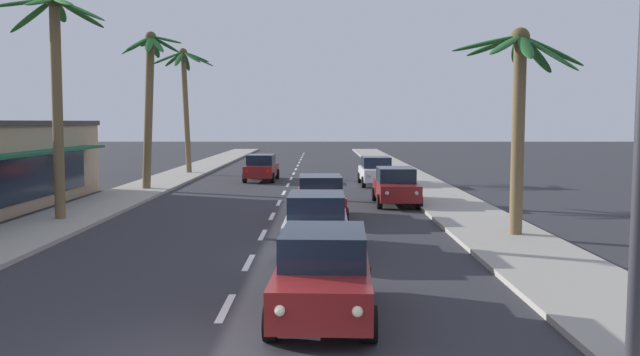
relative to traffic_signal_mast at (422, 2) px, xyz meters
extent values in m
cube|color=#9E998E|center=(4.42, 20.35, -5.40)|extent=(3.20, 110.00, 0.14)
cube|color=#9E998E|center=(-11.18, 20.35, -5.40)|extent=(3.20, 110.00, 0.14)
cube|color=silver|center=(-3.38, 3.33, -5.47)|extent=(0.16, 2.00, 0.01)
cube|color=silver|center=(-3.38, 7.52, -5.47)|extent=(0.16, 2.00, 0.01)
cube|color=silver|center=(-3.38, 11.72, -5.47)|extent=(0.16, 2.00, 0.01)
cube|color=silver|center=(-3.38, 15.91, -5.47)|extent=(0.16, 2.00, 0.01)
cube|color=silver|center=(-3.38, 20.11, -5.47)|extent=(0.16, 2.00, 0.01)
cube|color=silver|center=(-3.38, 24.31, -5.47)|extent=(0.16, 2.00, 0.01)
cube|color=silver|center=(-3.38, 28.50, -5.47)|extent=(0.16, 2.00, 0.01)
cube|color=silver|center=(-3.38, 32.70, -5.47)|extent=(0.16, 2.00, 0.01)
cube|color=silver|center=(-3.38, 36.89, -5.47)|extent=(0.16, 2.00, 0.01)
cube|color=silver|center=(-3.38, 41.09, -5.47)|extent=(0.16, 2.00, 0.01)
cube|color=silver|center=(-3.38, 45.28, -5.47)|extent=(0.16, 2.00, 0.01)
cube|color=silver|center=(-3.38, 49.48, -5.47)|extent=(0.16, 2.00, 0.01)
cube|color=silver|center=(-3.38, 53.68, -5.47)|extent=(0.16, 2.00, 0.01)
cube|color=silver|center=(-3.38, 57.87, -5.47)|extent=(0.16, 2.00, 0.01)
cube|color=silver|center=(-3.38, 62.07, -5.47)|extent=(0.16, 2.00, 0.01)
cube|color=silver|center=(-3.38, 66.26, -5.47)|extent=(0.16, 2.00, 0.01)
cube|color=maroon|center=(-1.41, 2.75, -4.79)|extent=(1.93, 4.37, 0.72)
cube|color=black|center=(-1.40, 2.90, -4.11)|extent=(1.69, 2.26, 0.64)
cylinder|color=black|center=(-0.60, 1.30, -5.15)|extent=(0.25, 0.65, 0.64)
cylinder|color=black|center=(-2.33, 1.37, -5.15)|extent=(0.25, 0.65, 0.64)
cylinder|color=black|center=(-0.49, 4.14, -5.15)|extent=(0.25, 0.65, 0.64)
cylinder|color=black|center=(-2.21, 4.21, -5.15)|extent=(0.25, 0.65, 0.64)
sphere|color=#F9EFC6|center=(-0.88, 0.56, -4.71)|extent=(0.18, 0.18, 0.18)
sphere|color=#F9EFC6|center=(-2.12, 0.61, -4.71)|extent=(0.18, 0.18, 0.18)
cube|color=red|center=(-0.66, 4.89, -4.69)|extent=(0.24, 0.07, 0.20)
cube|color=red|center=(-1.98, 4.94, -4.69)|extent=(0.24, 0.07, 0.20)
cube|color=silver|center=(-1.58, 8.97, -4.79)|extent=(1.81, 4.32, 0.72)
cube|color=black|center=(-1.58, 9.12, -4.11)|extent=(1.62, 2.22, 0.64)
cylinder|color=black|center=(-0.73, 7.54, -5.15)|extent=(0.23, 0.64, 0.64)
cylinder|color=black|center=(-2.46, 7.56, -5.15)|extent=(0.23, 0.64, 0.64)
cylinder|color=black|center=(-0.70, 10.38, -5.15)|extent=(0.23, 0.64, 0.64)
cylinder|color=black|center=(-2.42, 10.40, -5.15)|extent=(0.23, 0.64, 0.64)
sphere|color=#F9EFC6|center=(-0.98, 6.79, -4.71)|extent=(0.18, 0.18, 0.18)
sphere|color=#F9EFC6|center=(-2.22, 6.81, -4.71)|extent=(0.18, 0.18, 0.18)
cube|color=red|center=(-0.89, 11.12, -4.69)|extent=(0.24, 0.06, 0.20)
cube|color=red|center=(-2.21, 11.14, -4.69)|extent=(0.24, 0.06, 0.20)
cube|color=maroon|center=(-1.46, 15.19, -4.79)|extent=(1.88, 4.35, 0.72)
cube|color=black|center=(-1.46, 15.34, -4.11)|extent=(1.66, 2.25, 0.64)
cylinder|color=black|center=(-0.55, 13.80, -5.15)|extent=(0.24, 0.65, 0.64)
cylinder|color=black|center=(-2.28, 13.75, -5.15)|extent=(0.24, 0.65, 0.64)
cylinder|color=black|center=(-0.63, 16.63, -5.15)|extent=(0.24, 0.65, 0.64)
cylinder|color=black|center=(-2.36, 16.58, -5.15)|extent=(0.24, 0.65, 0.64)
sphere|color=#F9EFC6|center=(-0.77, 13.04, -4.71)|extent=(0.18, 0.18, 0.18)
sphere|color=#F9EFC6|center=(-2.01, 13.00, -4.71)|extent=(0.18, 0.18, 0.18)
cube|color=red|center=(-0.86, 17.37, -4.69)|extent=(0.24, 0.07, 0.20)
cube|color=red|center=(-2.18, 17.33, -4.69)|extent=(0.24, 0.07, 0.20)
cube|color=maroon|center=(-5.19, 31.19, -4.79)|extent=(1.91, 4.36, 0.72)
cube|color=black|center=(-5.19, 31.04, -4.11)|extent=(1.67, 2.25, 0.64)
cylinder|color=black|center=(-6.00, 32.63, -5.15)|extent=(0.24, 0.65, 0.64)
cylinder|color=black|center=(-4.28, 32.58, -5.15)|extent=(0.24, 0.65, 0.64)
cylinder|color=black|center=(-6.10, 29.80, -5.15)|extent=(0.24, 0.65, 0.64)
cylinder|color=black|center=(-4.38, 29.74, -5.15)|extent=(0.24, 0.65, 0.64)
sphere|color=#B2B2AD|center=(-5.73, 33.38, -4.71)|extent=(0.18, 0.18, 0.18)
sphere|color=#B2B2AD|center=(-4.49, 33.33, -4.71)|extent=(0.18, 0.18, 0.18)
cube|color=red|center=(-5.92, 29.05, -4.69)|extent=(0.24, 0.07, 0.20)
cube|color=red|center=(-4.60, 29.01, -4.69)|extent=(0.24, 0.07, 0.20)
cube|color=maroon|center=(1.96, 19.48, -4.79)|extent=(1.78, 4.31, 0.72)
cube|color=black|center=(1.97, 19.63, -4.11)|extent=(1.61, 2.21, 0.64)
cylinder|color=black|center=(2.82, 18.05, -5.15)|extent=(0.22, 0.64, 0.64)
cylinder|color=black|center=(1.10, 18.06, -5.15)|extent=(0.22, 0.64, 0.64)
cylinder|color=black|center=(2.83, 20.89, -5.15)|extent=(0.22, 0.64, 0.64)
cylinder|color=black|center=(1.11, 20.90, -5.15)|extent=(0.22, 0.64, 0.64)
sphere|color=#B2B2AD|center=(2.58, 17.30, -4.71)|extent=(0.18, 0.18, 0.18)
sphere|color=#B2B2AD|center=(1.34, 17.31, -4.71)|extent=(0.18, 0.18, 0.18)
cube|color=red|center=(2.63, 21.63, -4.69)|extent=(0.24, 0.06, 0.20)
cube|color=red|center=(1.31, 21.64, -4.69)|extent=(0.24, 0.06, 0.20)
cube|color=silver|center=(1.85, 28.40, -4.79)|extent=(1.84, 4.33, 0.72)
cube|color=black|center=(1.84, 28.55, -4.11)|extent=(1.64, 2.23, 0.64)
cylinder|color=black|center=(2.73, 27.00, -5.15)|extent=(0.23, 0.64, 0.64)
cylinder|color=black|center=(1.01, 26.97, -5.15)|extent=(0.23, 0.64, 0.64)
cylinder|color=black|center=(2.68, 29.83, -5.15)|extent=(0.23, 0.64, 0.64)
cylinder|color=black|center=(0.96, 29.80, -5.15)|extent=(0.23, 0.64, 0.64)
sphere|color=#B2B2AD|center=(2.50, 26.24, -4.71)|extent=(0.18, 0.18, 0.18)
sphere|color=#B2B2AD|center=(1.26, 26.22, -4.71)|extent=(0.18, 0.18, 0.18)
cube|color=red|center=(2.47, 30.57, -4.69)|extent=(0.24, 0.06, 0.20)
cube|color=red|center=(1.15, 30.55, -4.69)|extent=(0.24, 0.06, 0.20)
cylinder|color=brown|center=(-11.20, 14.46, -1.41)|extent=(0.44, 0.38, 8.13)
ellipsoid|color=#2D702D|center=(-10.17, 14.21, 2.32)|extent=(2.15, 0.90, 0.99)
ellipsoid|color=#2D702D|center=(-10.56, 15.30, 2.35)|extent=(1.58, 1.96, 0.93)
ellipsoid|color=#2D702D|center=(-11.42, 15.52, 2.49)|extent=(0.89, 2.24, 0.66)
ellipsoid|color=#2D702D|center=(-12.10, 14.68, 2.18)|extent=(2.02, 0.85, 1.28)
ellipsoid|color=#2D702D|center=(-12.11, 13.90, 2.51)|extent=(2.10, 1.48, 0.63)
ellipsoid|color=#2D702D|center=(-11.21, 13.38, 2.45)|extent=(0.48, 2.20, 0.74)
ellipsoid|color=#2D702D|center=(-10.52, 13.59, 2.48)|extent=(1.64, 2.00, 0.68)
sphere|color=#4C4223|center=(-11.17, 14.46, 2.71)|extent=(0.60, 0.60, 0.60)
cylinder|color=brown|center=(-10.74, 25.36, -1.37)|extent=(0.87, 0.44, 8.22)
ellipsoid|color=#236028|center=(-9.65, 25.17, 2.63)|extent=(1.85, 0.77, 0.56)
ellipsoid|color=#236028|center=(-9.89, 25.90, 2.46)|extent=(1.57, 1.42, 0.88)
ellipsoid|color=#236028|center=(-10.52, 26.12, 2.34)|extent=(0.41, 1.61, 1.12)
ellipsoid|color=#236028|center=(-10.99, 26.12, 2.65)|extent=(1.28, 1.76, 0.51)
ellipsoid|color=#236028|center=(-11.27, 25.74, 2.47)|extent=(1.73, 1.13, 0.86)
ellipsoid|color=#236028|center=(-11.27, 25.18, 2.34)|extent=(1.66, 0.77, 1.11)
ellipsoid|color=#236028|center=(-10.99, 24.71, 2.40)|extent=(1.30, 1.59, 0.99)
ellipsoid|color=#236028|center=(-10.42, 24.60, 2.34)|extent=(0.62, 1.65, 1.11)
ellipsoid|color=#236028|center=(-10.06, 24.75, 2.35)|extent=(1.30, 1.53, 1.10)
sphere|color=#4C4223|center=(-10.52, 25.36, 2.79)|extent=(0.60, 0.60, 0.60)
cylinder|color=brown|center=(-10.97, 36.26, -1.19)|extent=(0.67, 0.38, 8.56)
ellipsoid|color=#1E5123|center=(-10.04, 36.27, 2.68)|extent=(2.22, 0.41, 1.14)
ellipsoid|color=#1E5123|center=(-10.36, 37.13, 2.90)|extent=(1.85, 2.03, 0.71)
ellipsoid|color=#1E5123|center=(-11.13, 37.30, 2.60)|extent=(0.43, 2.15, 1.29)
ellipsoid|color=#1E5123|center=(-11.93, 37.01, 2.74)|extent=(1.93, 1.83, 1.02)
ellipsoid|color=#1E5123|center=(-12.22, 36.22, 2.73)|extent=(2.27, 0.47, 1.04)
ellipsoid|color=#1E5123|center=(-11.94, 35.52, 2.74)|extent=(1.95, 1.81, 1.02)
ellipsoid|color=#1E5123|center=(-11.17, 35.22, 2.60)|extent=(0.50, 2.16, 1.29)
ellipsoid|color=#1E5123|center=(-10.37, 35.45, 2.73)|extent=(1.84, 1.92, 1.03)
sphere|color=#4C4223|center=(-11.12, 36.26, 3.13)|extent=(0.60, 0.60, 0.60)
cylinder|color=brown|center=(4.86, 11.12, -2.29)|extent=(0.43, 0.41, 6.37)
ellipsoid|color=#1E5123|center=(5.82, 11.02, 0.51)|extent=(2.06, 0.61, 1.09)
ellipsoid|color=#1E5123|center=(5.57, 11.75, 0.46)|extent=(1.76, 1.61, 1.19)
ellipsoid|color=#1E5123|center=(5.08, 12.13, 0.64)|extent=(0.88, 2.16, 0.84)
ellipsoid|color=#1E5123|center=(4.20, 11.98, 0.77)|extent=(1.63, 1.98, 0.60)
ellipsoid|color=#1E5123|center=(3.77, 11.18, 0.76)|extent=(2.19, 0.51, 0.61)
ellipsoid|color=#1E5123|center=(4.17, 10.34, 0.62)|extent=(1.68, 1.86, 0.88)
ellipsoid|color=#1E5123|center=(4.70, 10.13, 0.54)|extent=(0.69, 2.09, 1.04)
ellipsoid|color=#1E5123|center=(5.56, 10.54, 0.40)|extent=(1.74, 1.53, 1.31)
sphere|color=#4C4223|center=(4.84, 11.12, 0.95)|extent=(0.60, 0.60, 0.60)
cube|color=#195B3D|center=(-13.06, 13.82, -2.97)|extent=(1.00, 19.62, 0.12)
camera|label=1|loc=(-1.47, -9.37, -1.70)|focal=35.98mm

